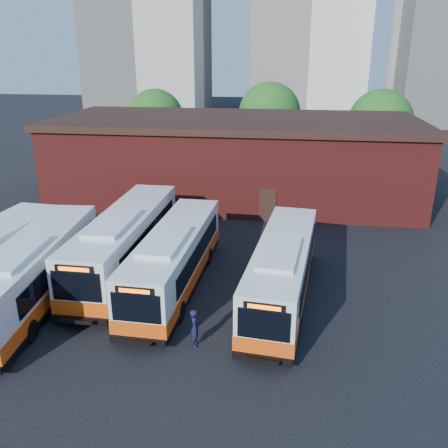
# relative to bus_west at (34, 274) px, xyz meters

# --- Properties ---
(ground) EXTENTS (220.00, 220.00, 0.00)m
(ground) POSITION_rel_bus_west_xyz_m (7.25, -0.94, -1.47)
(ground) COLOR black
(bus_west) EXTENTS (3.39, 12.04, 3.24)m
(bus_west) POSITION_rel_bus_west_xyz_m (0.00, 0.00, 0.00)
(bus_west) COLOR silver
(bus_west) RESTS_ON ground
(bus_midwest) EXTENTS (2.72, 12.50, 3.39)m
(bus_midwest) POSITION_rel_bus_west_xyz_m (3.08, 4.03, 0.07)
(bus_midwest) COLOR silver
(bus_midwest) RESTS_ON ground
(bus_mideast) EXTENTS (2.79, 11.65, 3.15)m
(bus_mideast) POSITION_rel_bus_west_xyz_m (6.16, 2.49, -0.04)
(bus_mideast) COLOR silver
(bus_mideast) RESTS_ON ground
(bus_east) EXTENTS (3.48, 11.55, 3.10)m
(bus_east) POSITION_rel_bus_west_xyz_m (11.55, 1.91, -0.06)
(bus_east) COLOR silver
(bus_east) RESTS_ON ground
(transit_worker) EXTENTS (0.49, 0.66, 1.64)m
(transit_worker) POSITION_rel_bus_west_xyz_m (8.19, -2.46, -0.65)
(transit_worker) COLOR #121434
(transit_worker) RESTS_ON ground
(depot_building) EXTENTS (28.60, 12.60, 6.40)m
(depot_building) POSITION_rel_bus_west_xyz_m (7.25, 19.06, 1.79)
(depot_building) COLOR maroon
(depot_building) RESTS_ON ground
(tree_west) EXTENTS (6.00, 6.00, 7.65)m
(tree_west) POSITION_rel_bus_west_xyz_m (-2.75, 31.06, 3.17)
(tree_west) COLOR #382314
(tree_west) RESTS_ON ground
(tree_mid) EXTENTS (6.56, 6.56, 8.36)m
(tree_mid) POSITION_rel_bus_west_xyz_m (9.25, 33.06, 3.61)
(tree_mid) COLOR #382314
(tree_mid) RESTS_ON ground
(tree_east) EXTENTS (6.24, 6.24, 7.96)m
(tree_east) POSITION_rel_bus_west_xyz_m (20.25, 30.06, 3.36)
(tree_east) COLOR #382314
(tree_east) RESTS_ON ground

